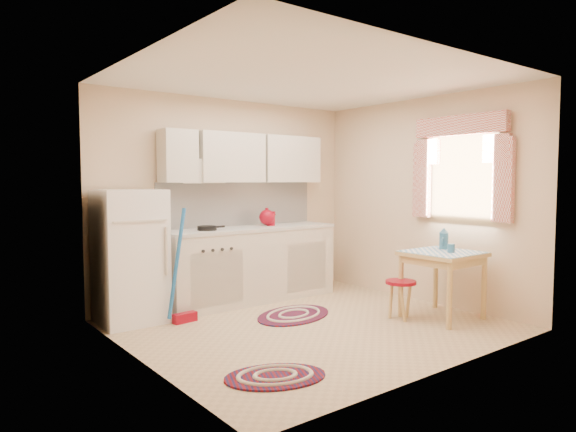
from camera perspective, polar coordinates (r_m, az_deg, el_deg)
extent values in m
plane|color=tan|center=(5.42, 2.60, -12.03)|extent=(3.60, 3.60, 0.00)
cube|color=silver|center=(5.31, 2.69, 14.90)|extent=(3.60, 3.20, 0.04)
cube|color=#D1B28D|center=(6.52, -6.51, 1.81)|extent=(3.60, 0.04, 2.50)
cube|color=#D1B28D|center=(4.13, 17.17, 0.40)|extent=(3.60, 0.04, 2.50)
cube|color=#D1B28D|center=(4.28, -16.06, 0.54)|extent=(0.04, 3.20, 2.50)
cube|color=#D1B28D|center=(6.53, 14.78, 1.70)|extent=(0.04, 3.20, 2.50)
cube|color=white|center=(6.57, -5.50, 1.35)|extent=(2.25, 0.03, 0.55)
cube|color=beige|center=(6.45, -4.82, 6.42)|extent=(2.25, 0.33, 0.60)
cube|color=white|center=(6.19, 18.77, 4.29)|extent=(0.04, 0.85, 0.95)
cube|color=white|center=(5.63, -17.14, -4.31)|extent=(0.65, 0.60, 1.40)
cube|color=beige|center=(6.40, -4.27, -5.51)|extent=(2.25, 0.60, 0.88)
cube|color=beige|center=(6.34, -4.29, -1.41)|extent=(2.27, 0.62, 0.04)
cylinder|color=black|center=(5.98, -8.98, -1.34)|extent=(0.25, 0.25, 0.05)
cylinder|color=maroon|center=(6.52, -1.93, -0.37)|extent=(0.11, 0.11, 0.16)
cube|color=tan|center=(5.85, 16.74, -7.36)|extent=(0.72, 0.72, 0.72)
cylinder|color=maroon|center=(5.72, 12.41, -9.09)|extent=(0.42, 0.42, 0.42)
cylinder|color=#2D658A|center=(5.74, 17.68, -3.46)|extent=(0.08, 0.08, 0.10)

